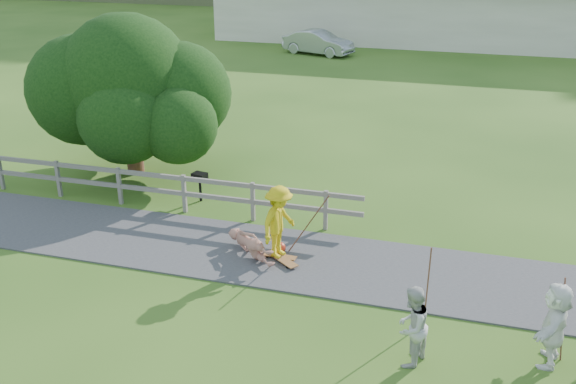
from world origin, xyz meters
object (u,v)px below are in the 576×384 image
at_px(skater_rider, 279,226).
at_px(spectator_a, 411,327).
at_px(car_silver, 318,42).
at_px(skater_fallen, 251,245).
at_px(spectator_d, 554,324).
at_px(tree, 130,112).
at_px(bbq, 200,187).

relative_size(skater_rider, spectator_a, 1.14).
bearing_deg(car_silver, skater_fallen, -152.73).
xyz_separation_m(skater_fallen, spectator_d, (6.53, -2.30, 0.51)).
distance_m(skater_rider, skater_fallen, 0.89).
bearing_deg(skater_rider, skater_fallen, 110.25).
height_order(skater_fallen, tree, tree).
distance_m(skater_rider, spectator_d, 6.31).
bearing_deg(skater_rider, spectator_d, -95.44).
distance_m(skater_rider, car_silver, 26.13).
relative_size(skater_rider, skater_fallen, 1.05).
xyz_separation_m(spectator_d, tree, (-12.03, 6.71, 1.18)).
bearing_deg(bbq, skater_fallen, -35.52).
bearing_deg(skater_rider, car_silver, 28.10).
distance_m(skater_fallen, tree, 7.24).
height_order(skater_fallen, spectator_a, spectator_a).
xyz_separation_m(skater_rider, car_silver, (-5.29, 25.59, -0.17)).
relative_size(skater_fallen, spectator_d, 1.04).
distance_m(skater_rider, tree, 7.64).
bearing_deg(skater_rider, spectator_a, -115.63).
bearing_deg(spectator_a, skater_rider, -111.36).
distance_m(skater_fallen, bbq, 3.74).
relative_size(skater_fallen, car_silver, 0.39).
bearing_deg(tree, car_silver, 87.61).
bearing_deg(bbq, tree, 163.40).
relative_size(car_silver, tree, 0.67).
bearing_deg(spectator_d, car_silver, -144.36).
height_order(skater_rider, car_silver, skater_rider).
bearing_deg(tree, skater_rider, -35.21).
bearing_deg(spectator_a, tree, -107.10).
distance_m(skater_rider, spectator_a, 4.60).
height_order(tree, bbq, tree).
height_order(skater_rider, skater_fallen, skater_rider).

